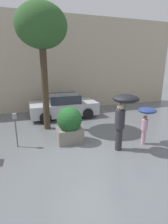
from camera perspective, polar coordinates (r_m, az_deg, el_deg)
ground_plane at (r=6.25m, az=-0.49°, el=-13.63°), size 40.00×40.00×0.00m
building_facade at (r=11.80m, az=-10.70°, el=15.14°), size 18.00×0.30×6.00m
planter_box at (r=6.89m, az=-4.77°, el=-3.96°), size 0.99×0.99×1.44m
person_adult at (r=6.11m, az=12.69°, el=0.83°), size 0.89×0.89×2.05m
person_child at (r=7.03m, az=19.70°, el=-1.23°), size 0.68×0.68×1.44m
parked_car_near at (r=10.29m, az=-6.65°, el=1.87°), size 3.85×2.02×1.34m
street_tree at (r=8.25m, az=-13.72°, el=24.99°), size 2.17×2.17×5.48m
parking_meter at (r=6.85m, az=-21.54°, el=-3.45°), size 0.14×0.14×1.31m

